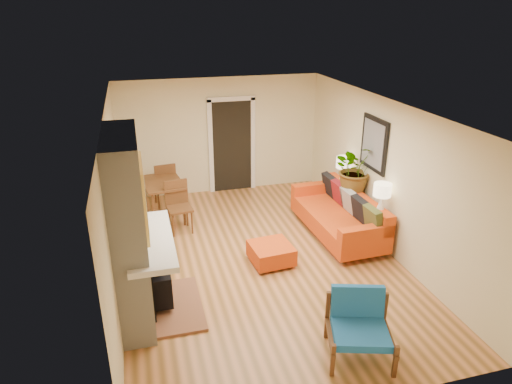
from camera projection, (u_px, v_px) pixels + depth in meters
room_shell at (253, 144)px, 9.85m from camera, size 6.50×6.50×6.50m
fireplace at (133, 234)px, 5.97m from camera, size 1.09×1.68×2.60m
sofa at (341, 215)px, 8.52m from camera, size 1.05×2.30×0.89m
ottoman at (271, 253)px, 7.61m from camera, size 0.72×0.72×0.34m
blue_chair at (359, 321)px, 5.59m from camera, size 0.96×0.94×0.81m
dining_table at (167, 188)px, 9.07m from camera, size 0.92×1.85×0.98m
console_table at (359, 204)px, 8.50m from camera, size 0.34×1.85×0.72m
lamp_near at (382, 195)px, 7.68m from camera, size 0.30×0.30×0.54m
lamp_far at (343, 167)px, 9.01m from camera, size 0.30×0.30×0.54m
houseplant at (356, 168)px, 8.48m from camera, size 0.91×0.81×0.96m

